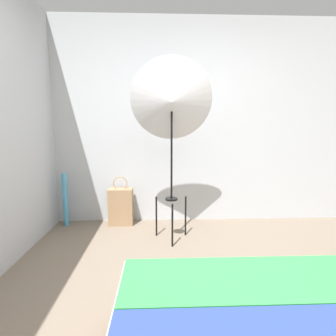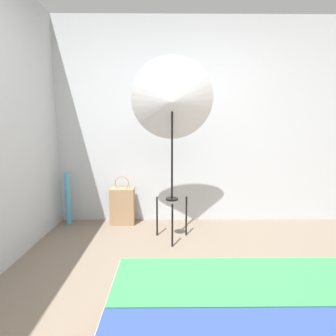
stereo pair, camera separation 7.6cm
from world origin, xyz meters
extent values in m
cube|color=#B7BCC1|center=(0.00, 2.05, 1.30)|extent=(8.00, 0.05, 2.60)
cube|color=#B7BCC1|center=(-1.68, 1.00, 1.30)|extent=(0.05, 8.00, 2.60)
cube|color=green|center=(0.15, -0.08, 0.41)|extent=(1.37, 0.45, 0.04)
cylinder|color=black|center=(-0.19, 1.21, 0.23)|extent=(0.02, 0.02, 0.46)
cylinder|color=black|center=(-0.35, 1.50, 0.23)|extent=(0.02, 0.02, 0.46)
cylinder|color=black|center=(-0.02, 1.50, 0.23)|extent=(0.02, 0.02, 0.46)
cylinder|color=black|center=(-0.19, 1.40, 0.46)|extent=(0.14, 0.14, 0.02)
cylinder|color=black|center=(-0.19, 1.40, 0.99)|extent=(0.02, 0.02, 1.05)
cone|color=silver|center=(-0.19, 1.40, 1.51)|extent=(0.88, 0.38, 0.88)
cube|color=#9E7A56|center=(-0.81, 1.88, 0.23)|extent=(0.30, 0.18, 0.47)
torus|color=#9E7A56|center=(-0.81, 1.88, 0.54)|extent=(0.18, 0.01, 0.18)
cylinder|color=#4CA3D1|center=(-1.50, 1.86, 0.34)|extent=(0.06, 0.06, 0.67)
camera|label=1|loc=(-0.33, -1.38, 1.23)|focal=28.00mm
camera|label=2|loc=(-0.25, -1.38, 1.23)|focal=28.00mm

